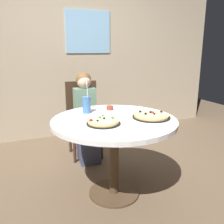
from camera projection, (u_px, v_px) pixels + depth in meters
ground_plane at (114, 193)px, 2.35m from camera, size 8.00×8.00×0.00m
wall_with_window at (65, 42)px, 3.67m from camera, size 5.20×0.14×2.90m
dining_table at (114, 130)px, 2.19m from camera, size 1.11×1.11×0.75m
chair_wooden at (83, 114)px, 3.14m from camera, size 0.43×0.43×0.95m
diner_child at (86, 122)px, 2.99m from camera, size 0.28×0.42×1.08m
pizza_veggie at (103, 122)px, 2.01m from camera, size 0.28×0.28×0.05m
pizza_cheese at (151, 116)px, 2.19m from camera, size 0.34×0.34×0.05m
soda_cup at (87, 105)px, 2.33m from camera, size 0.08×0.08×0.31m
sauce_bowl at (110, 108)px, 2.47m from camera, size 0.07×0.07×0.04m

